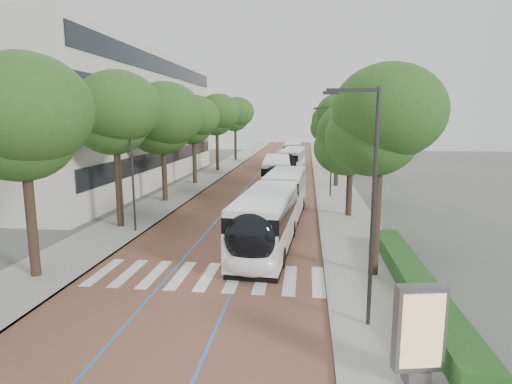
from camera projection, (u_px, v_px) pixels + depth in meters
ground at (198, 285)px, 18.53m from camera, size 160.00×160.00×0.00m
road at (272, 171)px, 57.66m from camera, size 11.00×140.00×0.02m
sidewalk_left at (218, 170)px, 58.52m from camera, size 4.00×140.00×0.12m
sidewalk_right at (328, 172)px, 56.78m from camera, size 4.00×140.00×0.12m
kerb_left at (231, 170)px, 58.30m from camera, size 0.20×140.00×0.14m
kerb_right at (314, 172)px, 57.00m from camera, size 0.20×140.00×0.14m
zebra_crossing at (208, 276)px, 19.48m from camera, size 10.55×3.60×0.01m
lane_line_left at (260, 171)px, 57.84m from camera, size 0.12×126.00×0.01m
lane_line_right at (284, 171)px, 57.47m from camera, size 0.12×126.00×0.01m
office_building at (87, 119)px, 46.98m from camera, size 18.11×40.00×14.00m
hedge at (416, 283)px, 17.38m from camera, size 1.20×14.00×0.80m
streetlight_near at (369, 190)px, 14.00m from camera, size 1.82×0.20×8.00m
streetlight_far at (330, 144)px, 38.46m from camera, size 1.82×0.20×8.00m
lamp_post_left at (132, 168)px, 26.36m from camera, size 0.14×0.14×8.00m
trees_left at (187, 119)px, 43.16m from camera, size 6.38×60.74×10.01m
trees_right at (341, 127)px, 40.14m from camera, size 5.67×47.23×9.11m
lead_bus at (276, 208)px, 26.62m from camera, size 3.62×18.51×3.20m
bus_queued_0 at (277, 175)px, 41.87m from camera, size 3.18×12.51×3.20m
bus_queued_1 at (292, 162)px, 54.44m from camera, size 3.32×12.53×3.20m
bus_queued_2 at (293, 153)px, 68.14m from camera, size 2.59×12.41×3.20m
ad_panel at (419, 333)px, 11.24m from camera, size 1.38×0.62×2.77m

